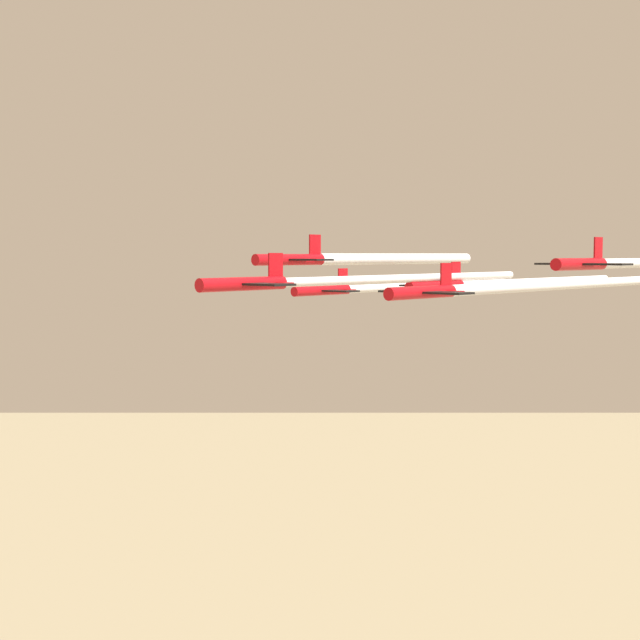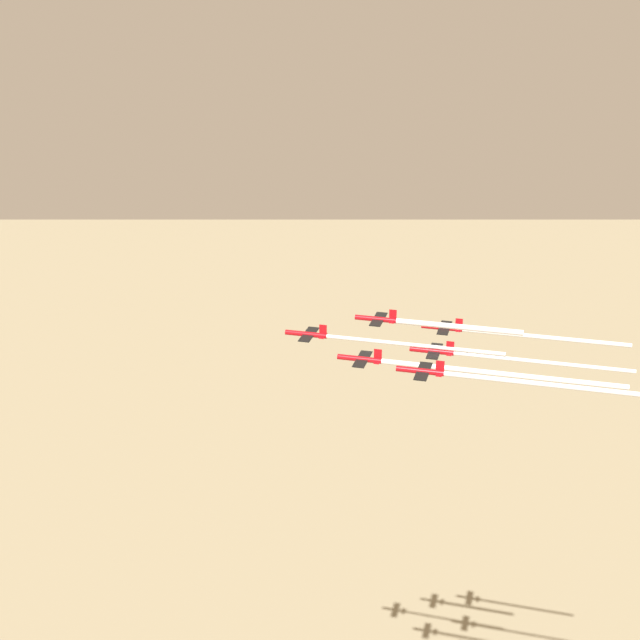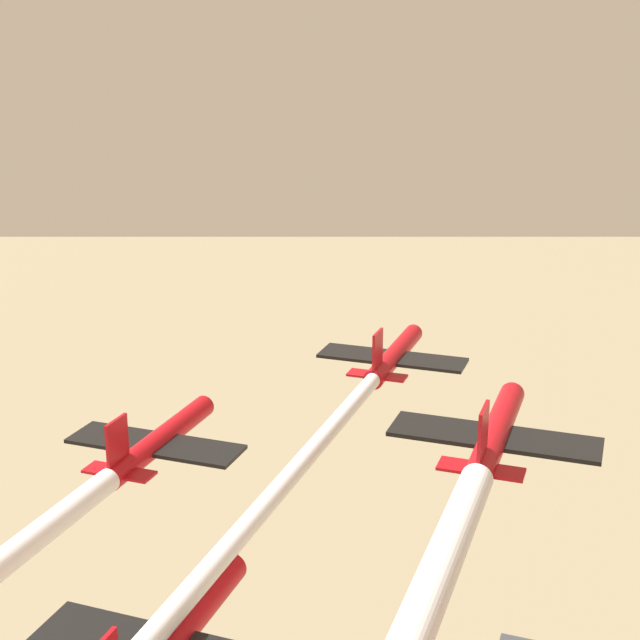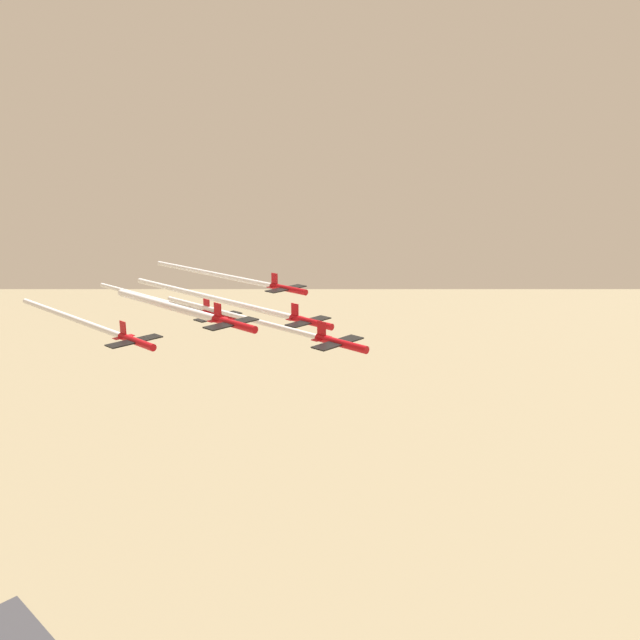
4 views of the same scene
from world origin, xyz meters
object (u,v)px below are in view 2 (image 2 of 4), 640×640
Objects in this scene: jet_0 at (308,334)px; jet_4 at (433,351)px; jet_1 at (361,359)px; jet_3 at (422,371)px; jet_5 at (443,328)px; jet_2 at (377,319)px.

jet_0 is 1.00× the size of jet_4.
jet_3 is (-17.03, 3.55, 2.64)m from jet_1.
jet_3 is (-34.06, 7.10, 1.66)m from jet_0.
jet_5 is at bearing -0.00° from jet_4.
jet_2 reaches higher than jet_3.
jet_3 is 1.00× the size of jet_5.
jet_1 is 30.43m from jet_5.
jet_5 is at bearing -59.53° from jet_0.
jet_4 is at bearing -120.47° from jet_2.
jet_1 is 1.00× the size of jet_4.
jet_1 is at bearing 120.47° from jet_4.
jet_0 is 1.00× the size of jet_2.
jet_0 is at bearing 90.00° from jet_4.
jet_2 reaches higher than jet_4.
jet_5 is at bearing -0.00° from jet_3.
jet_4 is at bearing -0.00° from jet_3.
jet_0 is at bearing 59.53° from jet_3.
jet_4 is (-28.40, -9.61, -1.00)m from jet_0.
jet_5 is (11.31, -33.42, -3.65)m from jet_3.
jet_2 is at bearing -59.53° from jet_0.
jet_0 is 17.52m from jet_2.
jet_0 reaches higher than jet_1.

